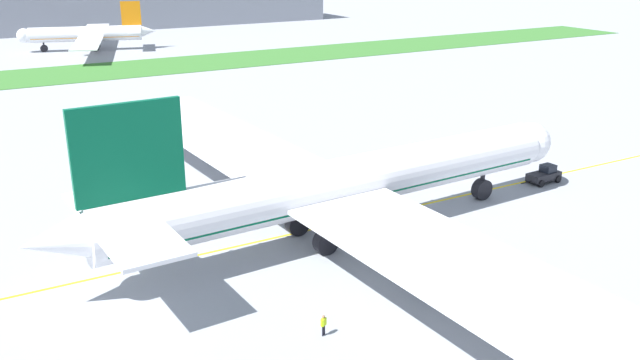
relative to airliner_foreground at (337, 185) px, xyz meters
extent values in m
plane|color=#9399A0|center=(6.89, 0.81, -5.52)|extent=(600.00, 600.00, 0.00)
cube|color=yellow|center=(6.89, 2.85, -5.51)|extent=(280.00, 0.36, 0.01)
cube|color=#38722D|center=(6.89, 107.86, -5.47)|extent=(320.00, 24.00, 0.10)
cylinder|color=white|center=(1.00, 0.05, 0.15)|extent=(50.62, 7.54, 5.04)
cube|color=#055938|center=(1.00, 0.05, -0.73)|extent=(48.59, 7.04, 0.60)
sphere|color=white|center=(27.57, 1.37, 0.15)|extent=(4.79, 4.79, 4.79)
cone|color=white|center=(-26.45, -1.32, 0.53)|extent=(5.75, 4.55, 4.28)
cube|color=#055938|center=(-20.15, -1.01, 6.70)|extent=(9.09, 0.96, 8.06)
cube|color=white|center=(-21.41, 3.98, 0.90)|extent=(5.94, 8.33, 0.35)
cube|color=white|center=(-20.91, -6.09, 0.90)|extent=(5.94, 8.33, 0.35)
cube|color=white|center=(-2.77, 25.11, -0.48)|extent=(13.34, 45.89, 0.40)
cube|color=white|center=(-0.26, -25.26, -0.48)|extent=(13.34, 45.89, 0.40)
cylinder|color=#B7BABF|center=(-0.75, 14.98, -2.00)|extent=(4.92, 3.01, 2.77)
cylinder|color=black|center=(1.64, 15.10, -2.00)|extent=(0.56, 2.93, 2.91)
cylinder|color=#B7BABF|center=(0.74, -14.98, -2.00)|extent=(4.92, 3.01, 2.77)
cylinder|color=black|center=(3.13, -14.86, -2.00)|extent=(0.56, 2.93, 2.91)
cylinder|color=black|center=(20.14, 1.00, -3.35)|extent=(0.53, 0.53, 1.95)
cylinder|color=black|center=(20.14, 1.00, -4.32)|extent=(2.44, 1.19, 2.39)
cylinder|color=black|center=(-3.16, 2.49, -3.35)|extent=(0.53, 0.53, 1.95)
cylinder|color=black|center=(-3.16, 2.49, -4.32)|extent=(2.44, 1.19, 2.39)
cylinder|color=black|center=(-2.90, -2.79, -3.35)|extent=(0.53, 0.53, 1.95)
cylinder|color=black|center=(-2.90, -2.79, -4.32)|extent=(2.44, 1.19, 2.39)
cube|color=black|center=(26.82, 1.34, 0.78)|extent=(1.95, 3.86, 0.91)
sphere|color=black|center=(-18.26, 1.56, 0.60)|extent=(0.35, 0.35, 0.35)
sphere|color=black|center=(-15.07, 1.72, 0.60)|extent=(0.35, 0.35, 0.35)
sphere|color=black|center=(-11.88, 1.88, 0.60)|extent=(0.35, 0.35, 0.35)
sphere|color=black|center=(-8.69, 2.04, 0.60)|extent=(0.35, 0.35, 0.35)
sphere|color=black|center=(-5.50, 2.20, 0.60)|extent=(0.35, 0.35, 0.35)
sphere|color=black|center=(-2.31, 2.36, 0.60)|extent=(0.35, 0.35, 0.35)
sphere|color=black|center=(0.88, 2.51, 0.60)|extent=(0.35, 0.35, 0.35)
sphere|color=black|center=(4.07, 2.67, 0.60)|extent=(0.35, 0.35, 0.35)
sphere|color=black|center=(7.26, 2.83, 0.60)|extent=(0.35, 0.35, 0.35)
sphere|color=black|center=(10.45, 2.99, 0.60)|extent=(0.35, 0.35, 0.35)
sphere|color=black|center=(13.64, 3.15, 0.60)|extent=(0.35, 0.35, 0.35)
sphere|color=black|center=(16.83, 3.31, 0.60)|extent=(0.35, 0.35, 0.35)
sphere|color=black|center=(20.02, 3.47, 0.60)|extent=(0.35, 0.35, 0.35)
cube|color=#26262B|center=(30.77, 1.53, -4.65)|extent=(4.48, 2.20, 0.84)
cube|color=black|center=(31.42, 1.57, -3.77)|extent=(1.65, 1.58, 0.90)
cylinder|color=black|center=(27.68, 1.38, -4.92)|extent=(1.80, 0.21, 0.12)
cylinder|color=black|center=(29.28, 0.47, -5.07)|extent=(0.92, 0.39, 0.90)
cylinder|color=black|center=(29.18, 2.45, -5.07)|extent=(0.92, 0.39, 0.90)
cylinder|color=black|center=(32.35, 0.62, -5.07)|extent=(0.92, 0.39, 0.90)
cylinder|color=black|center=(32.25, 2.60, -5.07)|extent=(0.92, 0.39, 0.90)
cylinder|color=black|center=(3.21, -0.55, -5.09)|extent=(0.12, 0.12, 0.86)
cylinder|color=orange|center=(3.08, -0.49, -4.39)|extent=(0.10, 0.10, 0.55)
cylinder|color=black|center=(3.39, -0.65, -5.09)|extent=(0.12, 0.12, 0.86)
cylinder|color=orange|center=(3.52, -0.71, -4.39)|extent=(0.10, 0.10, 0.55)
cube|color=orange|center=(3.30, -0.60, -4.36)|extent=(0.51, 0.43, 0.61)
sphere|color=#8C6647|center=(3.30, -0.60, -3.93)|extent=(0.23, 0.23, 0.23)
cylinder|color=black|center=(10.32, 7.49, -5.08)|extent=(0.13, 0.13, 0.87)
cylinder|color=#BFE519|center=(10.25, 7.36, -4.37)|extent=(0.10, 0.10, 0.55)
cylinder|color=black|center=(10.40, 7.68, -5.08)|extent=(0.13, 0.13, 0.87)
cylinder|color=#BFE519|center=(10.47, 7.81, -4.37)|extent=(0.10, 0.10, 0.55)
cube|color=#BFE519|center=(10.36, 7.59, -4.34)|extent=(0.42, 0.52, 0.62)
sphere|color=#8C6647|center=(10.36, 7.59, -3.91)|extent=(0.24, 0.24, 0.24)
cylinder|color=black|center=(-10.14, -15.12, -5.09)|extent=(0.13, 0.13, 0.87)
cylinder|color=#BFE519|center=(-10.01, -15.05, -4.38)|extent=(0.10, 0.10, 0.55)
cylinder|color=black|center=(-10.32, -15.20, -5.09)|extent=(0.13, 0.13, 0.87)
cylinder|color=#BFE519|center=(-10.46, -15.27, -4.38)|extent=(0.10, 0.10, 0.55)
cube|color=#BFE519|center=(-10.23, -15.16, -4.35)|extent=(0.52, 0.42, 0.61)
sphere|color=#8C6647|center=(-10.23, -15.16, -3.91)|extent=(0.23, 0.23, 0.23)
cylinder|color=white|center=(4.94, 143.24, -0.94)|extent=(29.73, 12.05, 4.07)
cube|color=orange|center=(4.94, 143.24, -1.65)|extent=(28.49, 11.41, 0.49)
sphere|color=white|center=(-10.44, 147.62, -0.94)|extent=(3.86, 3.86, 3.86)
cone|color=white|center=(21.01, 138.68, -0.64)|extent=(5.25, 4.55, 3.46)
cube|color=orange|center=(16.96, 139.83, 4.35)|extent=(5.26, 1.86, 6.51)
cube|color=white|center=(16.42, 135.75, -0.33)|extent=(4.93, 7.16, 0.28)
cube|color=white|center=(18.64, 143.58, -0.33)|extent=(4.93, 7.16, 0.28)
cube|color=white|center=(2.15, 128.00, -1.45)|extent=(13.62, 27.54, 0.33)
cube|color=white|center=(10.59, 157.67, -1.45)|extent=(13.62, 27.54, 0.33)
cylinder|color=#B7BABF|center=(2.94, 134.04, -2.68)|extent=(4.33, 3.21, 2.24)
cylinder|color=black|center=(1.08, 134.57, -2.68)|extent=(0.97, 2.35, 2.35)
cylinder|color=#B7BABF|center=(8.08, 152.12, -2.68)|extent=(4.33, 3.21, 2.24)
cylinder|color=black|center=(6.22, 152.65, -2.68)|extent=(0.97, 2.35, 2.35)
cylinder|color=black|center=(-5.93, 146.33, -3.76)|extent=(0.43, 0.43, 1.58)
cylinder|color=black|center=(-5.93, 146.33, -4.55)|extent=(2.10, 1.36, 1.93)
cylinder|color=black|center=(6.65, 140.54, -3.76)|extent=(0.43, 0.43, 1.58)
cylinder|color=black|center=(6.65, 140.54, -4.55)|extent=(2.10, 1.36, 1.93)
cylinder|color=black|center=(7.81, 144.65, -3.76)|extent=(0.43, 0.43, 1.58)
cylinder|color=black|center=(7.81, 144.65, -4.55)|extent=(2.10, 1.36, 1.93)
cube|color=gray|center=(42.32, 192.51, 3.48)|extent=(121.52, 20.00, 18.00)
camera|label=1|loc=(-32.36, -53.60, 22.39)|focal=37.99mm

